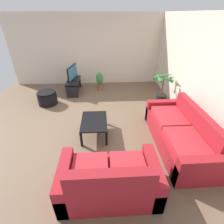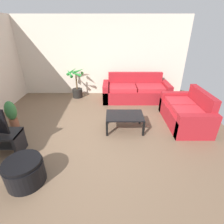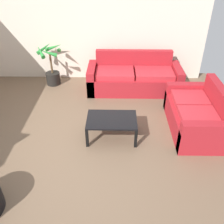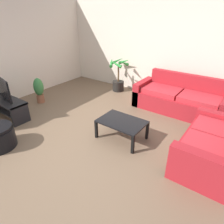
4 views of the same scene
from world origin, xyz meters
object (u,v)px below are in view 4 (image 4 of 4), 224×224
object	(u,v)px
couch_loveseat	(213,148)
tv_stand	(8,106)
tv	(3,88)
potted_plant_small	(39,89)
potted_palm	(118,78)
coffee_table	(122,123)
couch_main	(180,100)

from	to	relation	value
couch_loveseat	tv_stand	size ratio (longest dim) A/B	1.46
tv	potted_plant_small	world-z (taller)	tv
potted_palm	potted_plant_small	distance (m)	2.42
tv_stand	potted_plant_small	distance (m)	1.01
coffee_table	potted_plant_small	world-z (taller)	potted_plant_small
tv_stand	potted_palm	bearing A→B (deg)	69.82
tv	potted_palm	distance (m)	3.27
couch_main	tv	xyz separation A→B (m)	(-3.21, -2.78, 0.45)
couch_main	coffee_table	xyz separation A→B (m)	(-0.51, -1.91, 0.05)
tv	potted_plant_small	size ratio (longest dim) A/B	1.25
couch_loveseat	coffee_table	bearing A→B (deg)	-169.55
couch_loveseat	potted_plant_small	distance (m)	4.47
tv	potted_plant_small	bearing A→B (deg)	98.11
couch_loveseat	coffee_table	world-z (taller)	couch_loveseat
tv_stand	tv	bearing A→B (deg)	78.91
tv_stand	potted_plant_small	size ratio (longest dim) A/B	1.55
couch_main	coffee_table	bearing A→B (deg)	-105.01
couch_main	tv	size ratio (longest dim) A/B	2.55
couch_loveseat	potted_palm	world-z (taller)	potted_palm
tv_stand	potted_plant_small	xyz separation A→B (m)	(-0.14, 1.00, 0.08)
couch_loveseat	potted_palm	xyz separation A→B (m)	(-3.20, 1.89, 0.12)
tv	coffee_table	bearing A→B (deg)	17.78
tv	coffee_table	world-z (taller)	tv
potted_plant_small	coffee_table	bearing A→B (deg)	-2.54
couch_loveseat	tv	bearing A→B (deg)	-164.91
tv	potted_palm	world-z (taller)	potted_palm
couch_loveseat	potted_palm	bearing A→B (deg)	149.49
couch_loveseat	tv_stand	world-z (taller)	couch_loveseat
potted_palm	potted_plant_small	xyz separation A→B (m)	(-1.26, -2.06, -0.04)
couch_main	tv_stand	world-z (taller)	couch_main
couch_loveseat	potted_plant_small	world-z (taller)	couch_loveseat
couch_loveseat	tv_stand	distance (m)	4.48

